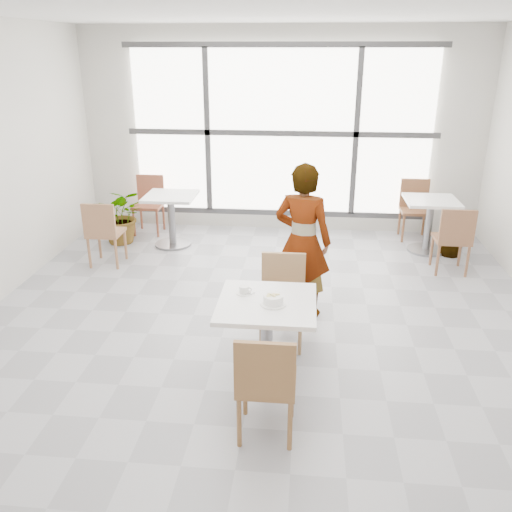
# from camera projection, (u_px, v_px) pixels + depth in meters

# --- Properties ---
(floor) EXTENTS (7.00, 7.00, 0.00)m
(floor) POSITION_uv_depth(u_px,v_px,m) (259.00, 339.00, 5.23)
(floor) COLOR #9E9EA5
(floor) RESTS_ON ground
(ceiling) EXTENTS (7.00, 7.00, 0.00)m
(ceiling) POSITION_uv_depth(u_px,v_px,m) (260.00, 3.00, 4.13)
(ceiling) COLOR white
(ceiling) RESTS_ON ground
(wall_back) EXTENTS (6.00, 0.00, 6.00)m
(wall_back) POSITION_uv_depth(u_px,v_px,m) (281.00, 132.00, 7.92)
(wall_back) COLOR silver
(wall_back) RESTS_ON ground
(window) EXTENTS (4.60, 0.07, 2.52)m
(window) POSITION_uv_depth(u_px,v_px,m) (281.00, 133.00, 7.86)
(window) COLOR white
(window) RESTS_ON ground
(main_table) EXTENTS (0.80, 0.80, 0.75)m
(main_table) POSITION_uv_depth(u_px,v_px,m) (267.00, 326.00, 4.41)
(main_table) COLOR white
(main_table) RESTS_ON ground
(chair_near) EXTENTS (0.42, 0.42, 0.87)m
(chair_near) POSITION_uv_depth(u_px,v_px,m) (266.00, 381.00, 3.72)
(chair_near) COLOR olive
(chair_near) RESTS_ON ground
(chair_far) EXTENTS (0.42, 0.42, 0.87)m
(chair_far) POSITION_uv_depth(u_px,v_px,m) (283.00, 293.00, 5.05)
(chair_far) COLOR #A17850
(chair_far) RESTS_ON ground
(oatmeal_bowl) EXTENTS (0.21, 0.21, 0.10)m
(oatmeal_bowl) POSITION_uv_depth(u_px,v_px,m) (273.00, 300.00, 4.26)
(oatmeal_bowl) COLOR white
(oatmeal_bowl) RESTS_ON main_table
(coffee_cup) EXTENTS (0.16, 0.13, 0.07)m
(coffee_cup) POSITION_uv_depth(u_px,v_px,m) (244.00, 290.00, 4.45)
(coffee_cup) COLOR white
(coffee_cup) RESTS_ON main_table
(person) EXTENTS (0.67, 0.53, 1.64)m
(person) POSITION_uv_depth(u_px,v_px,m) (303.00, 241.00, 5.47)
(person) COLOR black
(person) RESTS_ON ground
(bg_table_left) EXTENTS (0.70, 0.70, 0.75)m
(bg_table_left) POSITION_uv_depth(u_px,v_px,m) (171.00, 213.00, 7.55)
(bg_table_left) COLOR silver
(bg_table_left) RESTS_ON ground
(bg_table_right) EXTENTS (0.70, 0.70, 0.75)m
(bg_table_right) POSITION_uv_depth(u_px,v_px,m) (430.00, 218.00, 7.33)
(bg_table_right) COLOR white
(bg_table_right) RESTS_ON ground
(bg_chair_left_near) EXTENTS (0.42, 0.42, 0.87)m
(bg_chair_left_near) POSITION_uv_depth(u_px,v_px,m) (103.00, 230.00, 6.81)
(bg_chair_left_near) COLOR #9D6B4A
(bg_chair_left_near) RESTS_ON ground
(bg_chair_left_far) EXTENTS (0.42, 0.42, 0.87)m
(bg_chair_left_far) POSITION_uv_depth(u_px,v_px,m) (149.00, 200.00, 8.14)
(bg_chair_left_far) COLOR #9D533B
(bg_chair_left_far) RESTS_ON ground
(bg_chair_right_near) EXTENTS (0.42, 0.42, 0.87)m
(bg_chair_right_near) POSITION_uv_depth(u_px,v_px,m) (454.00, 236.00, 6.58)
(bg_chair_right_near) COLOR brown
(bg_chair_right_near) RESTS_ON ground
(bg_chair_right_far) EXTENTS (0.42, 0.42, 0.87)m
(bg_chair_right_far) POSITION_uv_depth(u_px,v_px,m) (415.00, 205.00, 7.89)
(bg_chair_right_far) COLOR brown
(bg_chair_right_far) RESTS_ON ground
(plant_left) EXTENTS (0.82, 0.73, 0.82)m
(plant_left) POSITION_uv_depth(u_px,v_px,m) (122.00, 215.00, 7.69)
(plant_left) COLOR #3B7131
(plant_left) RESTS_ON ground
(plant_right) EXTENTS (0.42, 0.42, 0.66)m
(plant_right) POSITION_uv_depth(u_px,v_px,m) (453.00, 232.00, 7.23)
(plant_right) COLOR #4E7C43
(plant_right) RESTS_ON ground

